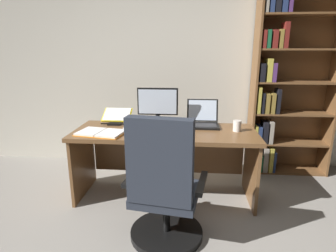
% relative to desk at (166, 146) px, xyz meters
% --- Properties ---
extents(wall_back, '(5.36, 0.12, 2.65)m').
position_rel_desk_xyz_m(wall_back, '(0.14, 0.93, 0.80)').
color(wall_back, beige).
rests_on(wall_back, ground).
extents(desk, '(1.82, 0.69, 0.72)m').
position_rel_desk_xyz_m(desk, '(0.00, 0.00, 0.00)').
color(desk, brown).
rests_on(desk, ground).
extents(bookshelf, '(0.95, 0.32, 2.26)m').
position_rel_desk_xyz_m(bookshelf, '(1.35, 0.70, 0.57)').
color(bookshelf, brown).
rests_on(bookshelf, ground).
extents(office_chair, '(0.66, 0.60, 1.06)m').
position_rel_desk_xyz_m(office_chair, '(0.06, -0.82, -0.08)').
color(office_chair, black).
rests_on(office_chair, ground).
extents(monitor, '(0.43, 0.16, 0.40)m').
position_rel_desk_xyz_m(monitor, '(-0.10, 0.14, 0.39)').
color(monitor, black).
rests_on(monitor, desk).
extents(laptop, '(0.33, 0.34, 0.26)m').
position_rel_desk_xyz_m(laptop, '(0.38, 0.15, 0.25)').
color(laptop, black).
rests_on(laptop, desk).
extents(keyboard, '(0.42, 0.15, 0.02)m').
position_rel_desk_xyz_m(keyboard, '(-0.10, -0.19, 0.20)').
color(keyboard, black).
rests_on(keyboard, desk).
extents(computer_mouse, '(0.06, 0.10, 0.04)m').
position_rel_desk_xyz_m(computer_mouse, '(0.20, -0.19, 0.21)').
color(computer_mouse, black).
rests_on(computer_mouse, desk).
extents(reading_stand_with_book, '(0.31, 0.27, 0.14)m').
position_rel_desk_xyz_m(reading_stand_with_book, '(-0.56, 0.20, 0.26)').
color(reading_stand_with_book, black).
rests_on(reading_stand_with_book, desk).
extents(open_binder, '(0.48, 0.35, 0.02)m').
position_rel_desk_xyz_m(open_binder, '(-0.60, -0.24, 0.20)').
color(open_binder, orange).
rests_on(open_binder, desk).
extents(notepad, '(0.18, 0.23, 0.01)m').
position_rel_desk_xyz_m(notepad, '(-0.34, -0.11, 0.20)').
color(notepad, white).
rests_on(notepad, desk).
extents(pen, '(0.14, 0.04, 0.01)m').
position_rel_desk_xyz_m(pen, '(-0.32, -0.11, 0.21)').
color(pen, maroon).
rests_on(pen, notepad).
extents(coffee_mug, '(0.08, 0.08, 0.11)m').
position_rel_desk_xyz_m(coffee_mug, '(0.71, -0.04, 0.25)').
color(coffee_mug, silver).
rests_on(coffee_mug, desk).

